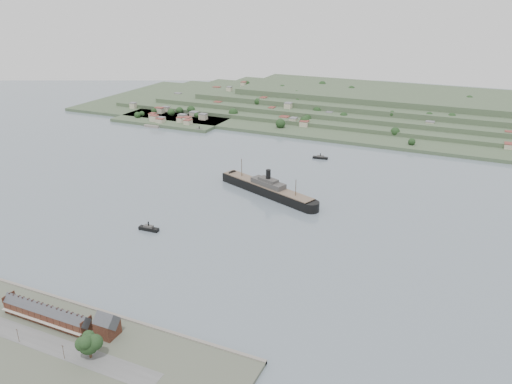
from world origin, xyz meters
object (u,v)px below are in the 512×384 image
at_px(terrace_row, 47,314).
at_px(gabled_building, 107,325).
at_px(tugboat, 149,228).
at_px(steamship, 264,188).
at_px(fig_tree, 89,343).

xyz_separation_m(terrace_row, gabled_building, (37.50, 4.02, 1.34)).
height_order(terrace_row, gabled_building, gabled_building).
bearing_deg(tugboat, steamship, 64.51).
relative_size(gabled_building, steamship, 0.13).
distance_m(tugboat, fig_tree, 142.90).
distance_m(terrace_row, gabled_building, 37.74).
bearing_deg(gabled_building, terrace_row, -173.88).
xyz_separation_m(terrace_row, fig_tree, (41.18, -13.32, 3.78)).
bearing_deg(fig_tree, terrace_row, 162.07).
height_order(steamship, fig_tree, steamship).
distance_m(terrace_row, tugboat, 118.03).
bearing_deg(gabled_building, steamship, 91.51).
distance_m(gabled_building, steamship, 216.50).
xyz_separation_m(gabled_building, tugboat, (-55.20, 112.56, -6.44)).
distance_m(steamship, tugboat, 115.08).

